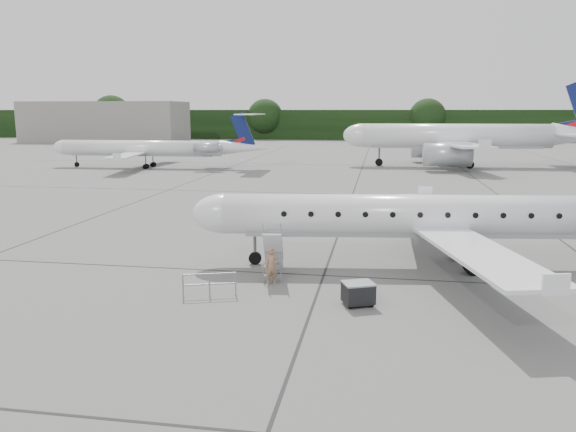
# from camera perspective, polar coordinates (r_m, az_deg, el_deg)

# --- Properties ---
(ground) EXTENTS (320.00, 320.00, 0.00)m
(ground) POSITION_cam_1_polar(r_m,az_deg,el_deg) (24.88, 11.64, -7.71)
(ground) COLOR slate
(ground) RESTS_ON ground
(treeline) EXTENTS (260.00, 4.00, 8.00)m
(treeline) POSITION_cam_1_polar(r_m,az_deg,el_deg) (153.66, 9.94, 9.09)
(treeline) COLOR black
(treeline) RESTS_ON ground
(terminal_building) EXTENTS (40.00, 14.00, 10.00)m
(terminal_building) POSITION_cam_1_polar(r_m,az_deg,el_deg) (150.34, -18.10, 9.08)
(terminal_building) COLOR gray
(terminal_building) RESTS_ON ground
(main_regional_jet) EXTENTS (30.68, 23.78, 7.28)m
(main_regional_jet) POSITION_cam_1_polar(r_m,az_deg,el_deg) (28.79, 15.84, 2.05)
(main_regional_jet) COLOR silver
(main_regional_jet) RESTS_ON ground
(airstair) EXTENTS (1.10, 2.18, 2.28)m
(airstair) POSITION_cam_1_polar(r_m,az_deg,el_deg) (26.47, -1.50, -3.79)
(airstair) COLOR silver
(airstair) RESTS_ON ground
(passenger) EXTENTS (0.73, 0.62, 1.70)m
(passenger) POSITION_cam_1_polar(r_m,az_deg,el_deg) (25.40, -1.68, -5.11)
(passenger) COLOR #90694E
(passenger) RESTS_ON ground
(safety_railing) EXTENTS (2.12, 0.76, 1.00)m
(safety_railing) POSITION_cam_1_polar(r_m,az_deg,el_deg) (24.04, -7.98, -6.99)
(safety_railing) COLOR gray
(safety_railing) RESTS_ON ground
(baggage_cart) EXTENTS (1.45, 1.33, 1.01)m
(baggage_cart) POSITION_cam_1_polar(r_m,az_deg,el_deg) (22.97, 7.14, -7.79)
(baggage_cart) COLOR black
(baggage_cart) RESTS_ON ground
(bg_narrowbody) EXTENTS (34.64, 25.97, 11.91)m
(bg_narrowbody) POSITION_cam_1_polar(r_m,az_deg,el_deg) (82.32, 16.71, 8.96)
(bg_narrowbody) COLOR silver
(bg_narrowbody) RESTS_ON ground
(bg_regional_left) EXTENTS (29.31, 21.61, 7.49)m
(bg_regional_left) POSITION_cam_1_polar(r_m,az_deg,el_deg) (80.07, -14.69, 7.44)
(bg_regional_left) COLOR silver
(bg_regional_left) RESTS_ON ground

